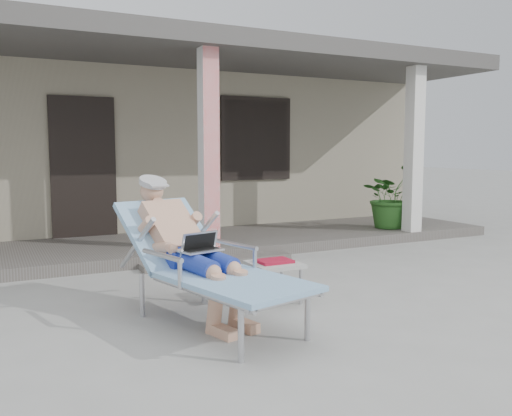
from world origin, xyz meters
TOP-DOWN VIEW (x-y plane):
  - ground at (0.00, 0.00)m, footprint 60.00×60.00m
  - house at (0.00, 6.50)m, footprint 10.40×5.40m
  - porch_deck at (0.00, 3.00)m, footprint 10.00×2.00m
  - porch_overhang at (0.00, 2.95)m, footprint 10.00×2.30m
  - porch_step at (0.00, 1.85)m, footprint 2.00×0.30m
  - lounger at (-1.03, -0.16)m, footprint 1.23×2.10m
  - side_table at (-0.18, 0.01)m, footprint 0.46×0.46m
  - potted_palm at (3.43, 2.61)m, footprint 1.07×0.96m

SIDE VIEW (x-z plane):
  - ground at x=0.00m, z-range 0.00..0.00m
  - porch_step at x=0.00m, z-range 0.00..0.07m
  - porch_deck at x=0.00m, z-range 0.00..0.15m
  - side_table at x=-0.18m, z-range 0.14..0.56m
  - potted_palm at x=3.43m, z-range 0.15..1.22m
  - lounger at x=-1.03m, z-range 0.15..1.47m
  - house at x=0.00m, z-range 0.02..3.32m
  - porch_overhang at x=0.00m, z-range 1.36..4.21m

